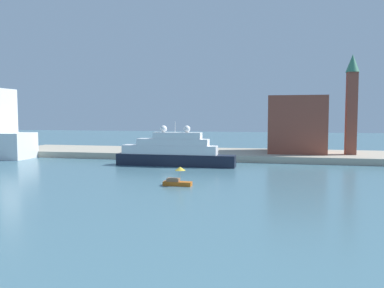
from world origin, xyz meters
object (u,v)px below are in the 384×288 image
object	(u,v)px
small_motorboat	(177,180)
parked_car	(151,149)
harbor_building	(296,124)
person_figure	(160,150)
bell_tower	(352,100)
mooring_bollard	(192,153)
large_yacht	(173,152)

from	to	relation	value
small_motorboat	parked_car	world-z (taller)	parked_car
harbor_building	parked_car	bearing A→B (deg)	-169.92
small_motorboat	person_figure	bearing A→B (deg)	111.19
small_motorboat	bell_tower	bearing A→B (deg)	52.55
bell_tower	person_figure	xyz separation A→B (m)	(-49.42, -4.94, -13.07)
mooring_bollard	bell_tower	bearing A→B (deg)	11.63
person_figure	mooring_bollard	xyz separation A→B (m)	(9.67, -3.24, -0.36)
bell_tower	mooring_bollard	world-z (taller)	bell_tower
harbor_building	bell_tower	world-z (taller)	bell_tower
mooring_bollard	parked_car	bearing A→B (deg)	159.03
harbor_building	bell_tower	distance (m)	15.19
large_yacht	person_figure	distance (m)	16.65
harbor_building	bell_tower	size ratio (longest dim) A/B	0.62
small_motorboat	person_figure	distance (m)	42.45
harbor_building	person_figure	size ratio (longest dim) A/B	9.49
harbor_building	mooring_bollard	bearing A→B (deg)	-155.70
person_figure	mooring_bollard	distance (m)	10.21
harbor_building	person_figure	bearing A→B (deg)	-166.46
large_yacht	harbor_building	bearing A→B (deg)	39.58
small_motorboat	person_figure	size ratio (longest dim) A/B	2.89
small_motorboat	mooring_bollard	world-z (taller)	small_motorboat
small_motorboat	parked_car	distance (m)	45.26
large_yacht	person_figure	size ratio (longest dim) A/B	16.88
mooring_bollard	large_yacht	bearing A→B (deg)	-99.05
parked_car	person_figure	bearing A→B (deg)	-27.91
large_yacht	person_figure	bearing A→B (deg)	118.18
parked_car	person_figure	xyz separation A→B (m)	(3.21, -1.70, 0.10)
small_motorboat	harbor_building	bearing A→B (deg)	66.72
bell_tower	parked_car	size ratio (longest dim) A/B	5.58
harbor_building	mooring_bollard	world-z (taller)	harbor_building
mooring_bollard	harbor_building	bearing A→B (deg)	24.30
bell_tower	large_yacht	bearing A→B (deg)	-154.76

